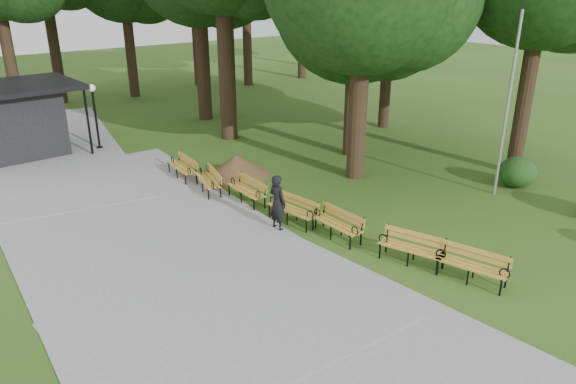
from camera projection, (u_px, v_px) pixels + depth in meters
ground at (301, 235)px, 16.33m from camera, size 100.00×100.00×0.00m
path at (137, 234)px, 16.29m from camera, size 12.00×38.00×0.06m
person at (278, 203)px, 16.38m from camera, size 0.49×0.69×1.79m
kiosk at (10, 121)px, 23.13m from camera, size 5.21×4.59×3.13m
lamp_post at (94, 103)px, 23.79m from camera, size 0.32×0.32×2.97m
dirt_mound at (237, 166)px, 21.01m from camera, size 2.37×2.37×0.88m
metal_pole at (507, 107)px, 18.27m from camera, size 0.10×0.10×6.38m
bench_0 at (472, 266)px, 13.66m from camera, size 1.15×2.00×0.88m
bench_1 at (411, 249)px, 14.55m from camera, size 1.24×2.00×0.88m
bench_2 at (336, 224)px, 16.00m from camera, size 0.68×1.91×0.88m
bench_3 at (292, 210)px, 16.99m from camera, size 0.92×1.97×0.88m
bench_4 at (246, 190)px, 18.56m from camera, size 0.67×1.91×0.88m
bench_5 at (208, 180)px, 19.47m from camera, size 1.08×2.00×0.88m
bench_6 at (182, 167)px, 20.82m from camera, size 0.76×1.94×0.88m
lawn_tree_1 at (356, 0)px, 21.43m from camera, size 6.75×6.75×9.89m
shrub_1 at (515, 186)px, 20.13m from camera, size 1.36×1.36×1.16m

